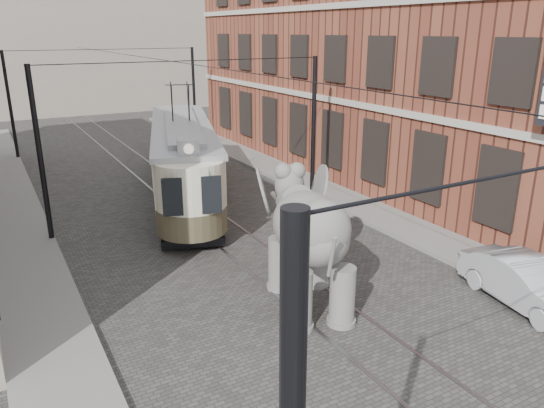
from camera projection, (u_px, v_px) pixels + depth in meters
ground at (277, 273)px, 15.80m from camera, size 120.00×120.00×0.00m
tram_rails at (277, 273)px, 15.79m from camera, size 1.54×80.00×0.02m
sidewalk_right at (423, 235)px, 18.55m from camera, size 2.00×60.00×0.15m
sidewalk_left at (47, 327)px, 12.76m from camera, size 2.00×60.00×0.15m
brick_building at (378, 51)px, 26.45m from camera, size 8.00×26.00×12.00m
distant_block at (56, 31)px, 46.73m from camera, size 28.00×10.00×14.00m
catenary at (204, 146)px, 18.90m from camera, size 11.00×30.20×6.00m
tram at (182, 142)px, 22.33m from camera, size 6.15×12.54×4.90m
elephant at (310, 246)px, 13.45m from camera, size 4.59×6.24×3.42m
parked_car at (526, 283)px, 13.77m from camera, size 1.95×4.06×1.29m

